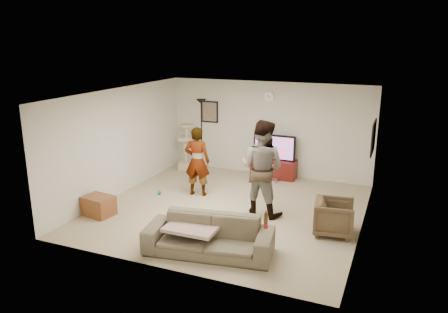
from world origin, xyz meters
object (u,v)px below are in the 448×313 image
at_px(armchair, 334,217).
at_px(person_right, 262,168).
at_px(tv_stand, 274,168).
at_px(side_table, 99,206).
at_px(cat_tree, 185,146).
at_px(sofa, 209,236).
at_px(floor_lamp, 202,137).
at_px(person_left, 197,161).
at_px(tv, 274,147).
at_px(beer_bottle, 266,221).

bearing_deg(armchair, person_right, 67.36).
height_order(tv_stand, side_table, tv_stand).
relative_size(cat_tree, sofa, 0.60).
distance_m(tv_stand, side_table, 4.69).
distance_m(floor_lamp, armchair, 4.76).
distance_m(tv_stand, person_left, 2.41).
bearing_deg(sofa, tv_stand, 82.98).
height_order(cat_tree, person_right, person_right).
distance_m(tv, person_left, 2.34).
distance_m(cat_tree, side_table, 3.69).
height_order(tv, armchair, tv).
distance_m(cat_tree, armchair, 5.28).
height_order(tv_stand, person_right, person_right).
relative_size(floor_lamp, armchair, 2.77).
height_order(floor_lamp, beer_bottle, floor_lamp).
height_order(person_right, side_table, person_right).
relative_size(tv_stand, beer_bottle, 4.73).
bearing_deg(side_table, tv, 55.51).
height_order(sofa, side_table, sofa).
distance_m(person_left, person_right, 1.82).
bearing_deg(floor_lamp, person_right, -41.59).
xyz_separation_m(person_left, person_right, (1.74, -0.51, 0.19)).
distance_m(tv, floor_lamp, 1.98).
relative_size(tv_stand, tv, 1.06).
bearing_deg(side_table, floor_lamp, 78.50).
bearing_deg(floor_lamp, tv, 10.12).
distance_m(tv, side_table, 4.73).
distance_m(person_left, sofa, 2.96).
xyz_separation_m(sofa, beer_bottle, (1.01, 0.00, 0.45)).
xyz_separation_m(cat_tree, armchair, (4.54, -2.68, -0.32)).
height_order(cat_tree, sofa, cat_tree).
bearing_deg(tv, person_left, -123.31).
height_order(tv_stand, floor_lamp, floor_lamp).
bearing_deg(person_left, floor_lamp, -78.06).
xyz_separation_m(floor_lamp, side_table, (-0.72, -3.52, -0.81)).
xyz_separation_m(tv, floor_lamp, (-1.94, -0.35, 0.19)).
distance_m(tv, cat_tree, 2.52).
bearing_deg(tv, tv_stand, 0.00).
distance_m(tv_stand, sofa, 4.49).
xyz_separation_m(person_right, side_table, (-3.11, -1.40, -0.80)).
distance_m(person_right, side_table, 3.50).
relative_size(floor_lamp, beer_bottle, 8.10).
distance_m(cat_tree, beer_bottle, 5.65).
xyz_separation_m(cat_tree, beer_bottle, (3.69, -4.28, 0.11)).
bearing_deg(floor_lamp, armchair, -32.63).
bearing_deg(side_table, person_left, 54.33).
height_order(person_right, armchair, person_right).
bearing_deg(floor_lamp, sofa, -63.04).
height_order(sofa, beer_bottle, beer_bottle).
xyz_separation_m(floor_lamp, sofa, (2.11, -4.14, -0.69)).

